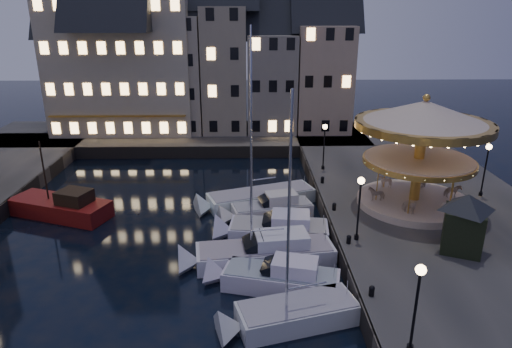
{
  "coord_description": "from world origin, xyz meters",
  "views": [
    {
      "loc": [
        0.4,
        -24.51,
        14.9
      ],
      "look_at": [
        1.0,
        8.0,
        3.2
      ],
      "focal_mm": 32.0,
      "sensor_mm": 36.0,
      "label": 1
    }
  ],
  "objects_px": {
    "ticket_kiosk": "(466,213)",
    "bollard_d": "(322,179)",
    "bollard_a": "(372,290)",
    "streetlamp_a": "(417,296)",
    "bollard_b": "(349,239)",
    "streetlamp_d": "(486,162)",
    "carousel": "(422,134)",
    "streetlamp_c": "(324,140)",
    "motorboat_a": "(287,316)",
    "motorboat_d": "(273,230)",
    "bollard_c": "(334,206)",
    "motorboat_e": "(267,210)",
    "motorboat_c": "(259,253)",
    "motorboat_f": "(255,199)",
    "streetlamp_b": "(360,200)",
    "red_fishing_boat": "(62,208)",
    "motorboat_b": "(274,278)"
  },
  "relations": [
    {
      "from": "motorboat_e",
      "to": "streetlamp_a",
      "type": "bearing_deg",
      "value": -71.28
    },
    {
      "from": "streetlamp_d",
      "to": "bollard_c",
      "type": "bearing_deg",
      "value": -168.14
    },
    {
      "from": "motorboat_c",
      "to": "motorboat_f",
      "type": "height_order",
      "value": "motorboat_f"
    },
    {
      "from": "bollard_c",
      "to": "motorboat_f",
      "type": "distance_m",
      "value": 7.03
    },
    {
      "from": "streetlamp_a",
      "to": "ticket_kiosk",
      "type": "height_order",
      "value": "streetlamp_a"
    },
    {
      "from": "bollard_b",
      "to": "motorboat_a",
      "type": "xyz_separation_m",
      "value": [
        -4.32,
        -6.06,
        -1.06
      ]
    },
    {
      "from": "motorboat_c",
      "to": "motorboat_f",
      "type": "distance_m",
      "value": 9.03
    },
    {
      "from": "bollard_c",
      "to": "streetlamp_a",
      "type": "bearing_deg",
      "value": -87.63
    },
    {
      "from": "bollard_b",
      "to": "red_fishing_boat",
      "type": "distance_m",
      "value": 21.66
    },
    {
      "from": "bollard_c",
      "to": "motorboat_f",
      "type": "bearing_deg",
      "value": 144.97
    },
    {
      "from": "motorboat_d",
      "to": "motorboat_e",
      "type": "distance_m",
      "value": 3.33
    },
    {
      "from": "streetlamp_a",
      "to": "streetlamp_b",
      "type": "distance_m",
      "value": 10.0
    },
    {
      "from": "streetlamp_b",
      "to": "streetlamp_d",
      "type": "xyz_separation_m",
      "value": [
        11.3,
        7.0,
        0.0
      ]
    },
    {
      "from": "streetlamp_d",
      "to": "motorboat_c",
      "type": "distance_m",
      "value": 19.31
    },
    {
      "from": "bollard_d",
      "to": "motorboat_b",
      "type": "relative_size",
      "value": 0.08
    },
    {
      "from": "streetlamp_c",
      "to": "motorboat_e",
      "type": "bearing_deg",
      "value": -125.69
    },
    {
      "from": "streetlamp_d",
      "to": "carousel",
      "type": "relative_size",
      "value": 0.44
    },
    {
      "from": "streetlamp_a",
      "to": "motorboat_e",
      "type": "distance_m",
      "value": 17.19
    },
    {
      "from": "motorboat_a",
      "to": "motorboat_c",
      "type": "relative_size",
      "value": 0.93
    },
    {
      "from": "bollard_a",
      "to": "bollard_c",
      "type": "distance_m",
      "value": 10.5
    },
    {
      "from": "bollard_a",
      "to": "red_fishing_boat",
      "type": "bearing_deg",
      "value": 148.28
    },
    {
      "from": "motorboat_a",
      "to": "motorboat_c",
      "type": "distance_m",
      "value": 6.14
    },
    {
      "from": "motorboat_b",
      "to": "motorboat_c",
      "type": "bearing_deg",
      "value": 105.52
    },
    {
      "from": "bollard_b",
      "to": "ticket_kiosk",
      "type": "xyz_separation_m",
      "value": [
        6.51,
        -0.97,
        2.14
      ]
    },
    {
      "from": "streetlamp_c",
      "to": "ticket_kiosk",
      "type": "distance_m",
      "value": 16.1
    },
    {
      "from": "motorboat_f",
      "to": "carousel",
      "type": "bearing_deg",
      "value": -15.32
    },
    {
      "from": "red_fishing_boat",
      "to": "motorboat_d",
      "type": "bearing_deg",
      "value": -14.04
    },
    {
      "from": "streetlamp_c",
      "to": "motorboat_c",
      "type": "distance_m",
      "value": 15.69
    },
    {
      "from": "streetlamp_d",
      "to": "bollard_d",
      "type": "relative_size",
      "value": 7.32
    },
    {
      "from": "motorboat_e",
      "to": "carousel",
      "type": "height_order",
      "value": "carousel"
    },
    {
      "from": "bollard_a",
      "to": "bollard_d",
      "type": "relative_size",
      "value": 1.0
    },
    {
      "from": "bollard_a",
      "to": "bollard_b",
      "type": "height_order",
      "value": "same"
    },
    {
      "from": "bollard_a",
      "to": "motorboat_d",
      "type": "distance_m",
      "value": 9.81
    },
    {
      "from": "bollard_b",
      "to": "motorboat_d",
      "type": "height_order",
      "value": "motorboat_d"
    },
    {
      "from": "streetlamp_a",
      "to": "bollard_c",
      "type": "distance_m",
      "value": 14.71
    },
    {
      "from": "motorboat_a",
      "to": "ticket_kiosk",
      "type": "height_order",
      "value": "motorboat_a"
    },
    {
      "from": "streetlamp_c",
      "to": "motorboat_d",
      "type": "distance_m",
      "value": 12.46
    },
    {
      "from": "bollard_b",
      "to": "carousel",
      "type": "distance_m",
      "value": 9.8
    },
    {
      "from": "ticket_kiosk",
      "to": "bollard_d",
      "type": "bearing_deg",
      "value": 119.57
    },
    {
      "from": "ticket_kiosk",
      "to": "streetlamp_d",
      "type": "bearing_deg",
      "value": 57.53
    },
    {
      "from": "streetlamp_b",
      "to": "motorboat_f",
      "type": "distance_m",
      "value": 11.12
    },
    {
      "from": "streetlamp_a",
      "to": "motorboat_a",
      "type": "distance_m",
      "value": 6.94
    },
    {
      "from": "streetlamp_b",
      "to": "motorboat_e",
      "type": "bearing_deg",
      "value": 132.21
    },
    {
      "from": "bollard_c",
      "to": "carousel",
      "type": "relative_size",
      "value": 0.06
    },
    {
      "from": "bollard_a",
      "to": "bollard_d",
      "type": "distance_m",
      "value": 16.0
    },
    {
      "from": "red_fishing_boat",
      "to": "carousel",
      "type": "height_order",
      "value": "carousel"
    },
    {
      "from": "bollard_c",
      "to": "motorboat_d",
      "type": "relative_size",
      "value": 0.07
    },
    {
      "from": "motorboat_e",
      "to": "carousel",
      "type": "distance_m",
      "value": 12.46
    },
    {
      "from": "streetlamp_a",
      "to": "streetlamp_d",
      "type": "xyz_separation_m",
      "value": [
        11.3,
        17.0,
        0.0
      ]
    },
    {
      "from": "motorboat_a",
      "to": "red_fishing_boat",
      "type": "bearing_deg",
      "value": 140.71
    }
  ]
}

